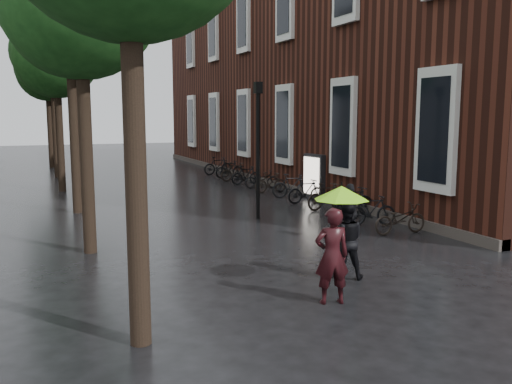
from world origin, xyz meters
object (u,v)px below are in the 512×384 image
parked_bicycles (282,184)px  lamp_post (258,137)px  person_burgundy (332,256)px  person_black (345,240)px  ad_lightbox (314,177)px  pedestrian_walking (350,212)px

parked_bicycles → lamp_post: 5.82m
person_burgundy → person_black: 1.62m
person_burgundy → ad_lightbox: ad_lightbox is taller
parked_bicycles → ad_lightbox: size_ratio=9.50×
pedestrian_walking → lamp_post: size_ratio=0.35×
person_black → parked_bicycles: bearing=-84.5°
parked_bicycles → ad_lightbox: 1.75m
ad_lightbox → parked_bicycles: bearing=108.8°
pedestrian_walking → lamp_post: bearing=-51.2°
person_black → pedestrian_walking: 3.59m
person_burgundy → pedestrian_walking: (3.09, 4.19, -0.10)m
person_burgundy → parked_bicycles: 13.51m
person_black → pedestrian_walking: person_black is taller
ad_lightbox → lamp_post: 5.07m
person_burgundy → ad_lightbox: bearing=-105.1°
parked_bicycles → lamp_post: lamp_post is taller
parked_bicycles → ad_lightbox: ad_lightbox is taller
person_black → lamp_post: lamp_post is taller
pedestrian_walking → person_black: bearing=78.8°
person_black → lamp_post: bearing=-73.0°
pedestrian_walking → lamp_post: (-1.09, 3.91, 1.94)m
person_black → person_burgundy: bearing=73.9°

